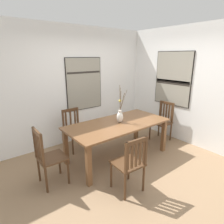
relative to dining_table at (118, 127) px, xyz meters
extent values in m
cube|color=#8E7051|center=(-0.04, -0.49, -0.67)|extent=(6.40, 6.40, 0.03)
cube|color=white|center=(-0.04, 1.37, 0.69)|extent=(6.40, 0.12, 2.70)
cube|color=white|center=(1.82, -0.49, 0.69)|extent=(0.12, 6.40, 2.70)
cube|color=brown|center=(0.00, 0.00, 0.08)|extent=(2.07, 0.99, 0.03)
cube|color=brown|center=(-0.95, -0.42, -0.30)|extent=(0.08, 0.08, 0.71)
cube|color=brown|center=(0.95, -0.42, -0.30)|extent=(0.08, 0.08, 0.71)
cube|color=brown|center=(-0.95, 0.42, -0.30)|extent=(0.08, 0.08, 0.71)
cube|color=brown|center=(0.95, 0.42, -0.30)|extent=(0.08, 0.08, 0.71)
ellipsoid|color=silver|center=(0.05, 0.01, 0.20)|extent=(0.14, 0.12, 0.22)
cylinder|color=silver|center=(0.05, 0.01, 0.32)|extent=(0.07, 0.07, 0.04)
cylinder|color=brown|center=(0.11, -0.03, 0.55)|extent=(0.12, 0.08, 0.42)
cylinder|color=brown|center=(0.06, -0.04, 0.52)|extent=(0.03, 0.11, 0.36)
cylinder|color=brown|center=(0.08, 0.05, 0.59)|extent=(0.07, 0.09, 0.49)
cylinder|color=brown|center=(0.07, 0.03, 0.56)|extent=(0.05, 0.05, 0.44)
cylinder|color=brown|center=(0.03, -0.03, 0.54)|extent=(0.06, 0.09, 0.40)
sphere|color=#E5CC4C|center=(0.08, 0.05, 0.53)|extent=(0.06, 0.06, 0.06)
cube|color=#4C301C|center=(-0.53, -0.86, -0.20)|extent=(0.45, 0.45, 0.03)
cylinder|color=#4C301C|center=(-0.70, -0.67, -0.43)|extent=(0.04, 0.04, 0.44)
cylinder|color=#4C301C|center=(-0.34, -0.69, -0.43)|extent=(0.04, 0.04, 0.44)
cylinder|color=#4C301C|center=(-0.72, -1.03, -0.43)|extent=(0.04, 0.04, 0.44)
cylinder|color=#4C301C|center=(-0.36, -1.05, -0.43)|extent=(0.04, 0.04, 0.44)
cube|color=#4C301C|center=(-0.72, -1.04, 0.04)|extent=(0.04, 0.04, 0.46)
cube|color=#4C301C|center=(-0.36, -1.06, 0.04)|extent=(0.04, 0.04, 0.46)
cube|color=#4C301C|center=(-0.54, -1.05, 0.24)|extent=(0.38, 0.06, 0.06)
cube|color=#4C301C|center=(-0.70, -1.04, 0.03)|extent=(0.04, 0.02, 0.37)
cube|color=#4C301C|center=(-0.62, -1.04, 0.03)|extent=(0.04, 0.02, 0.37)
cube|color=#4C301C|center=(-0.54, -1.05, 0.03)|extent=(0.04, 0.02, 0.37)
cube|color=#4C301C|center=(-0.47, -1.05, 0.03)|extent=(0.04, 0.02, 0.37)
cube|color=#4C301C|center=(-0.39, -1.06, 0.03)|extent=(0.04, 0.02, 0.37)
cube|color=#4C301C|center=(-0.52, 0.85, -0.20)|extent=(0.43, 0.43, 0.03)
cylinder|color=#4C301C|center=(-0.33, 0.67, -0.43)|extent=(0.04, 0.04, 0.44)
cylinder|color=#4C301C|center=(-0.69, 0.66, -0.43)|extent=(0.04, 0.04, 0.44)
cylinder|color=#4C301C|center=(-0.34, 1.03, -0.43)|extent=(0.04, 0.04, 0.44)
cylinder|color=#4C301C|center=(-0.70, 1.02, -0.43)|extent=(0.04, 0.04, 0.44)
cube|color=#4C301C|center=(-0.34, 1.04, 0.03)|extent=(0.04, 0.04, 0.44)
cube|color=#4C301C|center=(-0.70, 1.03, 0.03)|extent=(0.04, 0.04, 0.44)
cube|color=#4C301C|center=(-0.52, 1.04, 0.22)|extent=(0.38, 0.05, 0.06)
cube|color=#4C301C|center=(-0.41, 1.04, 0.02)|extent=(0.04, 0.02, 0.35)
cube|color=#4C301C|center=(-0.52, 1.04, 0.02)|extent=(0.04, 0.02, 0.35)
cube|color=#4C301C|center=(-0.64, 1.03, 0.02)|extent=(0.04, 0.02, 0.35)
cube|color=#4C301C|center=(1.37, -0.02, -0.20)|extent=(0.43, 0.43, 0.03)
cylinder|color=#4C301C|center=(1.19, -0.20, -0.43)|extent=(0.04, 0.04, 0.44)
cylinder|color=#4C301C|center=(1.18, 0.16, -0.43)|extent=(0.04, 0.04, 0.44)
cylinder|color=#4C301C|center=(1.55, -0.19, -0.43)|extent=(0.04, 0.04, 0.44)
cylinder|color=#4C301C|center=(1.54, 0.17, -0.43)|extent=(0.04, 0.04, 0.44)
cube|color=#4C301C|center=(1.56, -0.19, 0.06)|extent=(0.04, 0.04, 0.48)
cube|color=#4C301C|center=(1.55, 0.17, 0.06)|extent=(0.04, 0.04, 0.48)
cube|color=#4C301C|center=(1.56, -0.01, 0.27)|extent=(0.05, 0.38, 0.06)
cube|color=#4C301C|center=(1.56, -0.16, 0.04)|extent=(0.02, 0.04, 0.39)
cube|color=#4C301C|center=(1.56, -0.09, 0.04)|extent=(0.02, 0.04, 0.39)
cube|color=#4C301C|center=(1.56, -0.01, 0.04)|extent=(0.02, 0.04, 0.39)
cube|color=#4C301C|center=(1.56, 0.07, 0.04)|extent=(0.02, 0.04, 0.39)
cube|color=#4C301C|center=(1.55, 0.14, 0.04)|extent=(0.02, 0.04, 0.39)
cube|color=#4C301C|center=(-1.37, 0.01, -0.20)|extent=(0.43, 0.43, 0.03)
cylinder|color=#4C301C|center=(-1.19, 0.19, -0.43)|extent=(0.04, 0.04, 0.44)
cylinder|color=#4C301C|center=(-1.20, -0.17, -0.43)|extent=(0.04, 0.04, 0.44)
cylinder|color=#4C301C|center=(-1.55, 0.19, -0.43)|extent=(0.04, 0.04, 0.44)
cylinder|color=#4C301C|center=(-1.56, -0.17, -0.43)|extent=(0.04, 0.04, 0.44)
cube|color=#4C301C|center=(-1.56, 0.19, 0.07)|extent=(0.04, 0.04, 0.51)
cube|color=#4C301C|center=(-1.57, -0.17, 0.07)|extent=(0.04, 0.04, 0.51)
cube|color=#4C301C|center=(-1.56, 0.01, 0.29)|extent=(0.04, 0.38, 0.06)
cube|color=#4C301C|center=(-1.56, 0.17, 0.05)|extent=(0.02, 0.04, 0.42)
cube|color=#4C301C|center=(-1.56, 0.09, 0.05)|extent=(0.02, 0.04, 0.42)
cube|color=#4C301C|center=(-1.56, 0.01, 0.05)|extent=(0.02, 0.04, 0.42)
cube|color=#4C301C|center=(-1.56, -0.06, 0.05)|extent=(0.02, 0.04, 0.42)
cube|color=#4C301C|center=(-1.57, -0.14, 0.05)|extent=(0.02, 0.04, 0.42)
cube|color=black|center=(0.02, 1.31, 0.72)|extent=(0.95, 0.04, 1.25)
cube|color=gray|center=(0.02, 1.29, 0.72)|extent=(0.92, 0.01, 1.22)
cube|color=#2D2823|center=(0.02, 1.28, 1.00)|extent=(0.89, 0.00, 0.04)
cube|color=black|center=(1.76, 0.02, 0.84)|extent=(0.04, 0.99, 1.29)
cube|color=gray|center=(1.73, 0.02, 0.84)|extent=(0.01, 0.96, 1.26)
cube|color=#2D2823|center=(1.73, 0.02, 0.79)|extent=(0.00, 0.93, 0.03)
cube|color=#2D2823|center=(1.73, 0.02, 0.78)|extent=(0.00, 0.93, 0.06)
cube|color=#2D2823|center=(1.73, 0.02, 0.73)|extent=(0.00, 0.93, 0.06)
camera|label=1|loc=(-2.30, -2.73, 1.38)|focal=30.50mm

